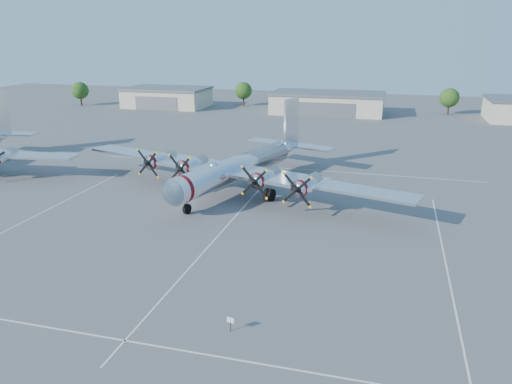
% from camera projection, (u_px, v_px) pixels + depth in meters
% --- Properties ---
extents(ground, '(260.00, 260.00, 0.00)m').
position_uv_depth(ground, '(227.00, 225.00, 53.93)').
color(ground, '#525254').
rests_on(ground, ground).
extents(parking_lines, '(60.00, 50.08, 0.01)m').
position_uv_depth(parking_lines, '(222.00, 231.00, 52.32)').
color(parking_lines, silver).
rests_on(parking_lines, ground).
extents(hangar_west, '(22.60, 14.60, 5.40)m').
position_uv_depth(hangar_west, '(167.00, 97.00, 139.70)').
color(hangar_west, '#BFB898').
rests_on(hangar_west, ground).
extents(hangar_center, '(28.60, 14.60, 5.40)m').
position_uv_depth(hangar_center, '(327.00, 103.00, 128.44)').
color(hangar_center, '#BFB898').
rests_on(hangar_center, ground).
extents(tree_far_west, '(4.80, 4.80, 6.64)m').
position_uv_depth(tree_far_west, '(80.00, 91.00, 141.85)').
color(tree_far_west, '#382619').
rests_on(tree_far_west, ground).
extents(tree_west, '(4.80, 4.80, 6.64)m').
position_uv_depth(tree_west, '(243.00, 91.00, 141.62)').
color(tree_west, '#382619').
rests_on(tree_west, ground).
extents(tree_east, '(4.80, 4.80, 6.64)m').
position_uv_depth(tree_east, '(449.00, 98.00, 126.02)').
color(tree_east, '#382619').
rests_on(tree_east, ground).
extents(main_bomber_b29, '(55.05, 44.95, 10.55)m').
position_uv_depth(main_bomber_b29, '(241.00, 189.00, 66.42)').
color(main_bomber_b29, white).
rests_on(main_bomber_b29, ground).
extents(info_placard, '(0.56, 0.14, 1.07)m').
position_uv_depth(info_placard, '(231.00, 322.00, 34.58)').
color(info_placard, black).
rests_on(info_placard, ground).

